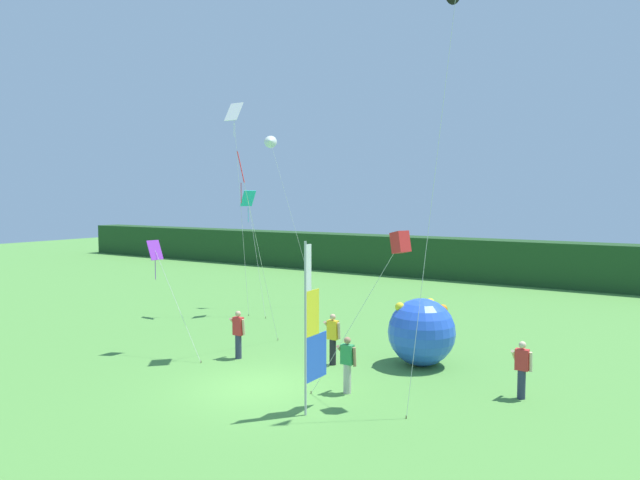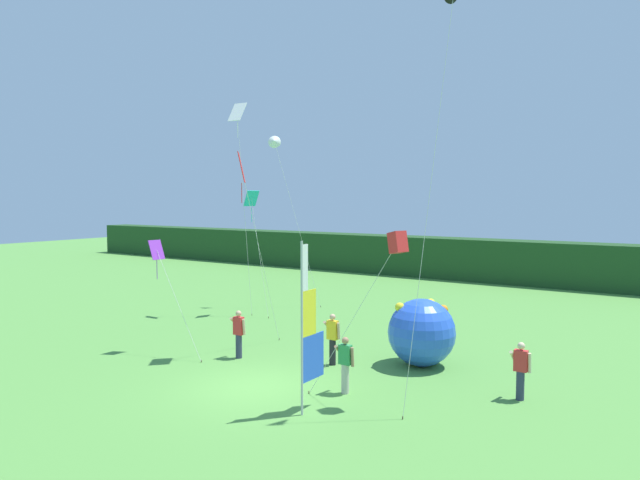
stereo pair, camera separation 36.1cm
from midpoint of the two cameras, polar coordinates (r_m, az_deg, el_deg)
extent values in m
plane|color=#518E3D|center=(17.66, -5.72, -14.22)|extent=(120.00, 120.00, 0.00)
cube|color=#1E421E|center=(40.07, 17.96, -2.01)|extent=(80.00, 2.40, 2.80)
cylinder|color=#B7B7BC|center=(14.84, -1.10, -8.77)|extent=(0.06, 0.06, 4.48)
cube|color=blue|center=(15.46, 0.01, -11.44)|extent=(0.02, 0.97, 1.20)
cube|color=yellow|center=(15.03, -0.38, -7.21)|extent=(0.02, 0.60, 1.20)
cube|color=white|center=(14.69, -0.78, -2.75)|extent=(0.02, 0.23, 1.20)
cylinder|color=#2D334C|center=(17.36, 19.73, -13.37)|extent=(0.22, 0.22, 0.81)
cube|color=red|center=(17.17, 19.79, -11.15)|extent=(0.36, 0.20, 0.59)
sphere|color=beige|center=(17.07, 19.83, -9.80)|extent=(0.20, 0.20, 0.20)
cylinder|color=beige|center=(17.26, 19.09, -10.81)|extent=(0.09, 0.48, 0.42)
cylinder|color=beige|center=(17.13, 20.56, -11.30)|extent=(0.09, 0.14, 0.56)
cylinder|color=#2D334C|center=(20.59, -7.51, -10.36)|extent=(0.22, 0.22, 0.83)
cube|color=red|center=(20.42, -7.53, -8.39)|extent=(0.36, 0.20, 0.63)
sphere|color=tan|center=(20.33, -7.54, -7.20)|extent=(0.20, 0.20, 0.20)
cylinder|color=tan|center=(20.59, -7.91, -8.04)|extent=(0.09, 0.48, 0.42)
cylinder|color=tan|center=(20.28, -7.02, -8.51)|extent=(0.09, 0.14, 0.56)
cylinder|color=#B7B2A3|center=(16.94, 3.12, -13.52)|extent=(0.22, 0.22, 0.84)
cube|color=#2D8E4C|center=(16.74, 3.13, -11.22)|extent=(0.36, 0.20, 0.57)
sphere|color=#A37556|center=(16.63, 3.14, -9.88)|extent=(0.20, 0.20, 0.20)
cylinder|color=#A37556|center=(16.89, 2.56, -10.88)|extent=(0.09, 0.48, 0.42)
cylinder|color=#A37556|center=(16.64, 3.84, -11.46)|extent=(0.09, 0.14, 0.56)
cylinder|color=black|center=(19.63, 1.78, -11.00)|extent=(0.22, 0.22, 0.86)
cube|color=yellow|center=(19.44, 1.79, -8.87)|extent=(0.36, 0.20, 0.64)
sphere|color=tan|center=(19.35, 1.79, -7.60)|extent=(0.20, 0.20, 0.20)
cylinder|color=tan|center=(19.59, 1.30, -8.49)|extent=(0.09, 0.48, 0.42)
cylinder|color=tan|center=(19.34, 2.38, -8.96)|extent=(0.09, 0.14, 0.56)
sphere|color=blue|center=(19.68, 10.52, -8.96)|extent=(2.24, 2.24, 2.24)
sphere|color=yellow|center=(20.13, 11.37, -6.13)|extent=(0.31, 0.31, 0.31)
sphere|color=orange|center=(20.05, 12.59, -6.71)|extent=(0.31, 0.31, 0.31)
sphere|color=yellow|center=(19.39, 8.41, -6.58)|extent=(0.31, 0.31, 0.31)
cylinder|color=brown|center=(16.99, -0.48, -14.81)|extent=(0.03, 0.03, 0.08)
cylinder|color=silver|center=(16.06, 3.80, -7.95)|extent=(2.43, 0.68, 4.40)
cube|color=red|center=(15.49, 8.34, -0.22)|extent=(0.60, 0.54, 0.63)
cylinder|color=brown|center=(23.01, -3.59, -9.74)|extent=(0.03, 0.03, 0.08)
cylinder|color=silver|center=(21.41, -5.31, -1.89)|extent=(0.27, 2.44, 6.63)
cube|color=red|center=(20.31, -7.25, 7.13)|extent=(0.66, 0.75, 1.05)
cylinder|color=red|center=(20.28, -7.23, 4.63)|extent=(0.02, 0.02, 0.70)
cylinder|color=brown|center=(20.35, -11.12, -11.66)|extent=(0.03, 0.03, 0.08)
cylinder|color=silver|center=(20.93, -13.34, -6.18)|extent=(2.51, 0.33, 3.70)
cube|color=purple|center=(21.71, -15.37, -0.94)|extent=(0.32, 0.55, 0.70)
cylinder|color=purple|center=(21.78, -15.34, -2.83)|extent=(0.02, 0.02, 0.70)
cylinder|color=brown|center=(27.07, -4.72, -7.63)|extent=(0.03, 0.03, 0.08)
cylinder|color=silver|center=(27.25, -5.58, -1.73)|extent=(1.37, 0.47, 5.55)
cube|color=#23B2C6|center=(27.72, -6.42, 4.10)|extent=(0.70, 0.77, 0.75)
cylinder|color=#23B2C6|center=(27.73, -6.40, 2.48)|extent=(0.02, 0.02, 0.70)
cylinder|color=brown|center=(27.74, -6.36, -7.35)|extent=(0.03, 0.03, 0.08)
cylinder|color=silver|center=(27.64, -7.08, 2.61)|extent=(1.05, 0.30, 9.66)
cube|color=white|center=(28.37, -7.79, 12.42)|extent=(0.77, 0.60, 0.90)
cylinder|color=white|center=(28.26, -7.77, 10.67)|extent=(0.02, 0.02, 0.70)
cylinder|color=brown|center=(29.65, 0.42, -6.58)|extent=(0.03, 0.03, 0.08)
cylinder|color=silver|center=(29.58, -1.90, 1.59)|extent=(2.45, 0.66, 8.48)
cone|color=white|center=(30.16, -4.19, 9.70)|extent=(0.75, 0.67, 0.69)
cylinder|color=brown|center=(15.37, 8.86, -16.95)|extent=(0.03, 0.03, 0.08)
cylinder|color=silver|center=(14.99, 11.35, 3.62)|extent=(0.56, 1.66, 10.89)
camera|label=1|loc=(0.18, -89.47, 0.04)|focal=32.43mm
camera|label=2|loc=(0.18, 90.53, -0.04)|focal=32.43mm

